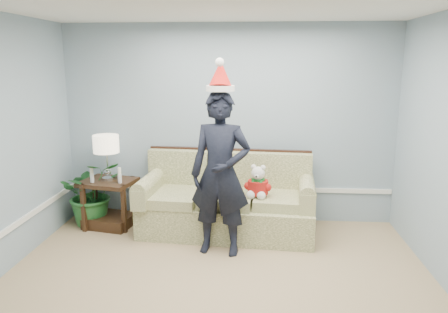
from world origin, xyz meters
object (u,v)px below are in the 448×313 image
Objects in this scene: table_lamp at (106,146)px; man at (220,174)px; sofa at (227,204)px; houseplant at (92,192)px; side_table at (110,208)px; teddy_bear at (258,185)px.

table_lamp is 1.75m from man.
table_lamp reaches higher than sofa.
man reaches higher than houseplant.
side_table is 1.86× the size of teddy_bear.
table_lamp is (-0.01, 0.03, 0.85)m from side_table.
side_table is 2.06m from teddy_bear.
sofa is at bearing 94.60° from man.
man is (1.81, -0.76, 0.49)m from houseplant.
table_lamp is at bearing -178.24° from sofa.
houseplant is 2.28m from teddy_bear.
houseplant is at bearing 165.12° from man.
sofa is at bearing -1.65° from side_table.
sofa is 2.97× the size of side_table.
teddy_bear is at bearing -8.21° from table_lamp.
houseplant is 2.03m from man.
sofa is 0.87m from man.
man reaches higher than teddy_bear.
side_table is (-1.61, 0.05, -0.12)m from sofa.
man is at bearing -88.63° from sofa.
teddy_bear is (2.25, -0.31, 0.24)m from houseplant.
side_table is 0.86m from table_lamp.
houseplant is at bearing -178.60° from sofa.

